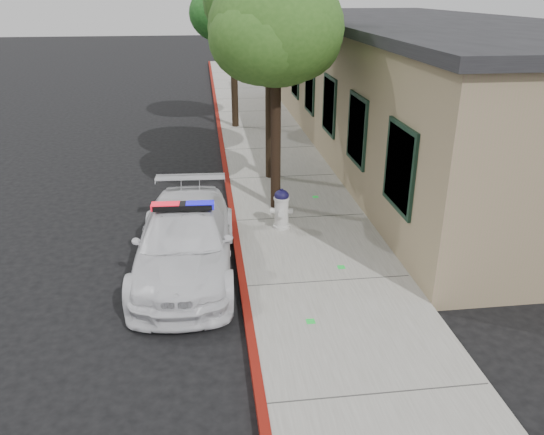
% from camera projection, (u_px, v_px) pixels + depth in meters
% --- Properties ---
extents(ground, '(120.00, 120.00, 0.00)m').
position_uv_depth(ground, '(240.00, 294.00, 9.68)').
color(ground, black).
rests_on(ground, ground).
extents(sidewalk, '(3.20, 60.00, 0.15)m').
position_uv_depth(sidewalk, '(299.00, 220.00, 12.57)').
color(sidewalk, gray).
rests_on(sidewalk, ground).
extents(red_curb, '(0.14, 60.00, 0.16)m').
position_uv_depth(red_curb, '(234.00, 223.00, 12.39)').
color(red_curb, maroon).
rests_on(red_curb, ground).
extents(clapboard_building, '(7.30, 20.89, 4.24)m').
position_uv_depth(clapboard_building, '(419.00, 85.00, 17.82)').
color(clapboard_building, '#92785F').
rests_on(clapboard_building, ground).
extents(police_car, '(2.05, 4.60, 1.43)m').
position_uv_depth(police_car, '(185.00, 240.00, 10.20)').
color(police_car, white).
rests_on(police_car, ground).
extents(fire_hydrant, '(0.53, 0.46, 0.92)m').
position_uv_depth(fire_hydrant, '(282.00, 209.00, 11.82)').
color(fire_hydrant, silver).
rests_on(fire_hydrant, sidewalk).
extents(street_tree_near, '(3.01, 2.97, 5.43)m').
position_uv_depth(street_tree_near, '(277.00, 34.00, 11.58)').
color(street_tree_near, black).
rests_on(street_tree_near, sidewalk).
extents(street_tree_far, '(3.23, 2.96, 5.59)m').
position_uv_depth(street_tree_far, '(233.00, 11.00, 19.22)').
color(street_tree_far, black).
rests_on(street_tree_far, sidewalk).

